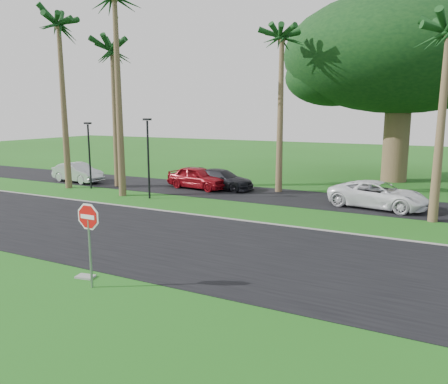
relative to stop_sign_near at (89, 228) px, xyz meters
name	(u,v)px	position (x,y,z in m)	size (l,w,h in m)	color
ground	(142,255)	(-0.50, 3.00, -1.77)	(120.00, 120.00, 0.00)	#205A16
road	(174,240)	(-0.50, 5.00, -1.76)	(120.00, 8.00, 0.02)	black
parking_strip	(270,195)	(-0.50, 15.50, -1.76)	(120.00, 5.00, 0.02)	black
curb	(221,218)	(-0.50, 9.05, -1.74)	(120.00, 0.12, 0.06)	gray
stop_sign_near	(89,228)	(0.00, 0.00, 0.00)	(1.05, 0.07, 2.62)	gray
palm_left_far	(59,29)	(-13.50, 12.00, 8.36)	(5.00, 5.00, 11.50)	brown
palm_left_mid	(112,54)	(-11.00, 14.00, 6.90)	(5.00, 5.00, 10.00)	brown
palm_left_near	(115,2)	(-8.50, 11.50, 9.33)	(5.00, 5.00, 12.50)	brown
palm_center	(282,41)	(-0.50, 17.00, 7.39)	(5.00, 5.00, 10.50)	brown
canopy_tree	(402,54)	(5.50, 25.00, 7.17)	(16.50, 16.50, 13.12)	brown
streetlight_left	(89,151)	(-12.00, 12.50, 0.72)	(0.45, 0.25, 4.34)	black
streetlight_right	(148,153)	(-6.50, 11.50, 0.88)	(0.45, 0.25, 4.64)	black
car_silver	(78,173)	(-14.71, 14.04, -1.09)	(1.45, 4.17, 1.37)	#B6BABE
car_red	(198,178)	(-5.61, 15.62, -1.04)	(1.74, 4.32, 1.47)	maroon
car_dark	(221,180)	(-4.15, 16.16, -1.13)	(1.79, 4.41, 1.28)	black
car_minivan	(378,195)	(5.80, 14.85, -1.08)	(2.31, 5.01, 1.39)	white
utility_slab	(85,277)	(-0.72, 0.47, -1.74)	(0.55, 0.35, 0.06)	gray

